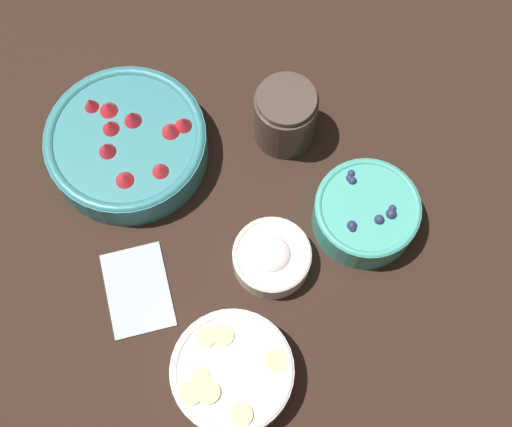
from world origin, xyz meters
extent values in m
plane|color=black|center=(0.00, 0.00, 0.00)|extent=(4.00, 4.00, 0.00)
cylinder|color=teal|center=(-0.11, -0.17, 0.03)|extent=(0.24, 0.24, 0.06)
torus|color=teal|center=(-0.11, -0.17, 0.05)|extent=(0.24, 0.24, 0.02)
cylinder|color=red|center=(-0.11, -0.17, 0.04)|extent=(0.20, 0.20, 0.02)
cone|color=red|center=(-0.09, -0.19, 0.07)|extent=(0.04, 0.04, 0.03)
cone|color=red|center=(-0.14, -0.16, 0.07)|extent=(0.04, 0.04, 0.03)
cone|color=red|center=(-0.04, -0.16, 0.06)|extent=(0.04, 0.04, 0.02)
cone|color=red|center=(-0.06, -0.11, 0.06)|extent=(0.03, 0.03, 0.02)
cone|color=red|center=(-0.12, -0.10, 0.07)|extent=(0.04, 0.04, 0.02)
cone|color=red|center=(-0.15, -0.20, 0.07)|extent=(0.05, 0.05, 0.02)
cone|color=red|center=(-0.13, -0.08, 0.07)|extent=(0.04, 0.04, 0.03)
cone|color=red|center=(-0.12, -0.19, 0.07)|extent=(0.04, 0.04, 0.03)
cone|color=red|center=(-0.16, -0.22, 0.07)|extent=(0.03, 0.03, 0.03)
cylinder|color=#47AD9E|center=(-0.01, 0.19, 0.03)|extent=(0.15, 0.15, 0.06)
torus|color=#47AD9E|center=(-0.01, 0.19, 0.06)|extent=(0.15, 0.15, 0.01)
cylinder|color=navy|center=(-0.01, 0.19, 0.05)|extent=(0.12, 0.12, 0.02)
sphere|color=navy|center=(-0.05, 0.17, 0.06)|extent=(0.01, 0.01, 0.01)
sphere|color=navy|center=(0.02, 0.17, 0.06)|extent=(0.01, 0.01, 0.01)
sphere|color=navy|center=(0.01, 0.21, 0.06)|extent=(0.01, 0.01, 0.01)
sphere|color=navy|center=(0.00, 0.22, 0.06)|extent=(0.02, 0.02, 0.02)
sphere|color=navy|center=(-0.05, 0.16, 0.06)|extent=(0.01, 0.01, 0.01)
sphere|color=navy|center=(-0.06, 0.17, 0.06)|extent=(0.01, 0.01, 0.01)
sphere|color=navy|center=(-0.01, 0.23, 0.06)|extent=(0.01, 0.01, 0.01)
sphere|color=navy|center=(0.02, 0.17, 0.06)|extent=(0.01, 0.01, 0.01)
cylinder|color=white|center=(0.23, 0.01, 0.03)|extent=(0.17, 0.17, 0.05)
torus|color=white|center=(0.23, 0.01, 0.05)|extent=(0.17, 0.17, 0.01)
cylinder|color=beige|center=(0.23, 0.01, 0.04)|extent=(0.13, 0.13, 0.02)
cylinder|color=beige|center=(0.26, -0.02, 0.05)|extent=(0.03, 0.03, 0.01)
cylinder|color=beige|center=(0.18, -0.01, 0.05)|extent=(0.03, 0.03, 0.01)
cylinder|color=beige|center=(0.18, -0.03, 0.05)|extent=(0.03, 0.03, 0.01)
cylinder|color=beige|center=(0.28, 0.02, 0.05)|extent=(0.03, 0.03, 0.01)
cylinder|color=beige|center=(0.26, -0.05, 0.05)|extent=(0.03, 0.03, 0.01)
cylinder|color=beige|center=(0.23, -0.04, 0.05)|extent=(0.02, 0.02, 0.00)
cylinder|color=beige|center=(0.21, 0.06, 0.05)|extent=(0.03, 0.03, 0.00)
cylinder|color=beige|center=(0.25, -0.04, 0.05)|extent=(0.03, 0.03, 0.01)
cylinder|color=silver|center=(0.06, 0.05, 0.02)|extent=(0.11, 0.11, 0.04)
torus|color=silver|center=(0.06, 0.05, 0.04)|extent=(0.11, 0.11, 0.01)
cylinder|color=white|center=(0.06, 0.05, 0.03)|extent=(0.09, 0.09, 0.01)
ellipsoid|color=white|center=(0.06, 0.05, 0.04)|extent=(0.06, 0.06, 0.02)
cylinder|color=#4C3D33|center=(-0.16, 0.07, 0.05)|extent=(0.10, 0.10, 0.10)
cylinder|color=#472819|center=(-0.16, 0.07, 0.04)|extent=(0.08, 0.08, 0.07)
cylinder|color=#4C3D33|center=(-0.16, 0.07, 0.10)|extent=(0.09, 0.09, 0.01)
cube|color=#B2BCC6|center=(0.11, -0.14, 0.00)|extent=(0.15, 0.12, 0.01)
camera|label=1|loc=(0.36, 0.04, 1.01)|focal=50.00mm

